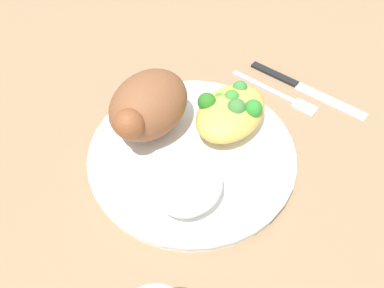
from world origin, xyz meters
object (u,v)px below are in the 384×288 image
at_px(plate, 192,153).
at_px(roasted_chicken, 148,106).
at_px(rice_pile, 188,186).
at_px(mac_cheese_with_broccoli, 231,111).
at_px(fork, 278,93).
at_px(knife, 297,84).

distance_m(plate, roasted_chicken, 0.08).
height_order(plate, rice_pile, rice_pile).
distance_m(plate, rice_pile, 0.07).
xyz_separation_m(roasted_chicken, rice_pile, (0.05, 0.10, -0.02)).
bearing_deg(mac_cheese_with_broccoli, rice_pile, 10.76).
relative_size(plate, mac_cheese_with_broccoli, 2.37).
bearing_deg(plate, mac_cheese_with_broccoli, 168.68).
height_order(plate, roasted_chicken, roasted_chicken).
bearing_deg(plate, fork, 169.24).
bearing_deg(rice_pile, fork, -179.00).
relative_size(rice_pile, mac_cheese_with_broccoli, 0.75).
distance_m(roasted_chicken, fork, 0.21).
bearing_deg(plate, roasted_chicken, -87.59).
bearing_deg(knife, plate, -12.52).
relative_size(plate, rice_pile, 3.18).
bearing_deg(knife, mac_cheese_with_broccoli, -13.09).
xyz_separation_m(plate, rice_pile, (0.06, 0.04, 0.03)).
xyz_separation_m(mac_cheese_with_broccoli, fork, (-0.11, 0.02, -0.04)).
distance_m(rice_pile, knife, 0.27).
height_order(plate, fork, plate).
bearing_deg(mac_cheese_with_broccoli, fork, 169.60).
height_order(roasted_chicken, rice_pile, roasted_chicken).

